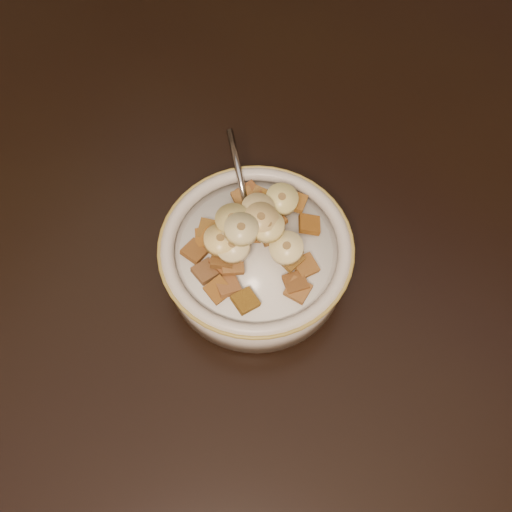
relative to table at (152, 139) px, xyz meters
The scene contains 43 objects.
floor 0.78m from the table, ahead, with size 4.00×4.50×0.10m, color #422816.
table is the anchor object (origin of this frame).
chair 0.68m from the table, 102.65° to the left, with size 0.39×0.39×0.88m, color black.
cereal_bowl 0.23m from the table, 27.18° to the right, with size 0.18×0.18×0.04m, color beige.
milk 0.23m from the table, 27.18° to the right, with size 0.15×0.15×0.00m, color white.
spoon 0.21m from the table, 24.14° to the right, with size 0.03×0.04×0.01m, color #A1A1A1.
cereal_square_0 0.23m from the table, 27.59° to the right, with size 0.02×0.02×0.01m, color brown.
cereal_square_1 0.28m from the table, 21.61° to the right, with size 0.02×0.02×0.01m, color olive.
cereal_square_2 0.28m from the table, 35.63° to the right, with size 0.02×0.02×0.01m, color brown.
cereal_square_3 0.22m from the table, 10.82° to the right, with size 0.02×0.02×0.01m, color #9B621B.
cereal_square_4 0.20m from the table, 16.45° to the right, with size 0.02×0.02×0.01m, color olive.
cereal_square_5 0.25m from the table, 13.59° to the right, with size 0.02×0.02×0.01m, color #9D5C19.
cereal_square_6 0.24m from the table, 23.24° to the right, with size 0.02×0.02×0.01m, color brown.
cereal_square_7 0.29m from the table, 25.88° to the right, with size 0.02×0.02×0.01m, color brown.
cereal_square_8 0.27m from the table, 23.50° to the right, with size 0.02×0.02×0.01m, color brown.
cereal_square_9 0.21m from the table, 37.42° to the right, with size 0.02×0.02×0.01m, color brown.
cereal_square_10 0.23m from the table, 32.44° to the right, with size 0.02×0.02×0.01m, color brown.
cereal_square_11 0.24m from the table, 34.72° to the right, with size 0.02×0.02×0.01m, color brown.
cereal_square_12 0.24m from the table, 36.33° to the right, with size 0.02×0.02×0.01m, color brown.
cereal_square_13 0.18m from the table, 17.65° to the right, with size 0.02×0.02×0.01m, color brown.
cereal_square_14 0.26m from the table, 37.56° to the right, with size 0.02×0.02×0.01m, color brown.
cereal_square_15 0.26m from the table, 39.73° to the right, with size 0.02×0.02×0.01m, color brown.
cereal_square_16 0.24m from the table, 36.18° to the right, with size 0.02×0.02×0.01m, color brown.
cereal_square_17 0.20m from the table, 19.85° to the right, with size 0.02×0.02×0.01m, color brown.
cereal_square_18 0.22m from the table, 27.15° to the right, with size 0.02×0.02×0.01m, color brown.
cereal_square_19 0.19m from the table, 20.52° to the right, with size 0.02×0.02×0.01m, color brown.
cereal_square_20 0.20m from the table, 16.05° to the right, with size 0.02×0.02×0.01m, color #8E5E1D.
cereal_square_21 0.28m from the table, 25.43° to the right, with size 0.02×0.02×0.01m, color brown.
cereal_square_22 0.23m from the table, 19.88° to the right, with size 0.02×0.02×0.01m, color #995C21.
cereal_square_23 0.24m from the table, 40.83° to the right, with size 0.02×0.02×0.01m, color brown.
cereal_square_24 0.20m from the table, 35.74° to the right, with size 0.02×0.02×0.01m, color brown.
cereal_square_25 0.23m from the table, 33.93° to the right, with size 0.02×0.02×0.01m, color brown.
cereal_square_26 0.21m from the table, 12.57° to the right, with size 0.02×0.02×0.01m, color brown.
cereal_square_27 0.21m from the table, 41.66° to the right, with size 0.02×0.02×0.01m, color brown.
banana_slice_0 0.24m from the table, 33.29° to the right, with size 0.03×0.03×0.01m, color #F8E0A5.
banana_slice_1 0.22m from the table, 22.53° to the right, with size 0.03×0.03×0.01m, color beige.
banana_slice_2 0.24m from the table, 29.99° to the right, with size 0.03×0.03×0.01m, color beige.
banana_slice_3 0.24m from the table, 23.92° to the right, with size 0.03×0.03×0.01m, color #D8C275.
banana_slice_4 0.23m from the table, 35.11° to the right, with size 0.03×0.03×0.01m, color #EFD97A.
banana_slice_5 0.22m from the table, 15.09° to the right, with size 0.03×0.03×0.01m, color #D8CA67.
banana_slice_6 0.26m from the table, 23.42° to the right, with size 0.03×0.03×0.01m, color #F8E593.
banana_slice_7 0.24m from the table, 24.15° to the right, with size 0.03×0.03×0.01m, color tan.
banana_slice_8 0.22m from the table, 30.15° to the right, with size 0.03×0.03×0.01m, color #D2C974.
Camera 1 is at (0.32, -0.33, 1.27)m, focal length 40.00 mm.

